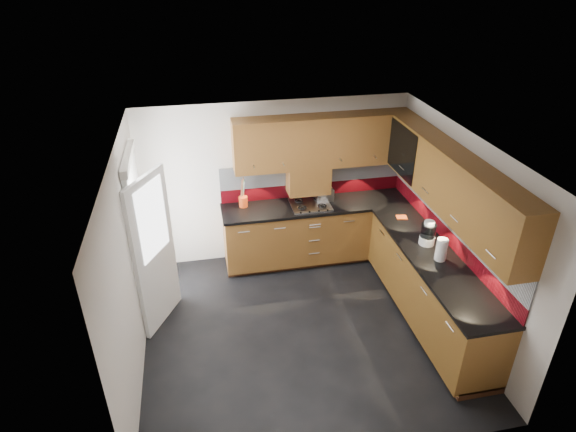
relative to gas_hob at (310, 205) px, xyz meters
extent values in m
cube|color=black|center=(-0.45, -1.47, -0.96)|extent=(4.00, 3.80, 0.02)
cube|color=white|center=(-0.45, -1.47, 1.50)|extent=(4.00, 3.80, 0.10)
cube|color=beige|center=(-0.45, 0.37, 0.25)|extent=(4.00, 0.08, 2.64)
cube|color=beige|center=(-0.45, -3.31, 0.25)|extent=(4.00, 0.08, 2.64)
cube|color=beige|center=(-2.39, -1.47, 0.25)|extent=(0.08, 3.80, 2.64)
cube|color=beige|center=(1.49, -1.47, 0.25)|extent=(0.08, 3.80, 2.64)
cube|color=#5B3914|center=(0.10, 0.03, -0.48)|extent=(2.70, 0.60, 0.95)
cube|color=brown|center=(1.15, -1.57, -0.48)|extent=(0.60, 2.60, 0.95)
cube|color=#442313|center=(0.10, 0.06, -0.90)|extent=(2.70, 0.54, 0.10)
cube|color=#442313|center=(1.18, -1.57, -0.90)|extent=(0.54, 2.60, 0.10)
cube|color=black|center=(0.09, 0.02, -0.03)|extent=(2.72, 0.62, 0.04)
cube|color=black|center=(1.14, -1.59, -0.03)|extent=(0.62, 2.60, 0.04)
cube|color=maroon|center=(0.10, 0.32, 0.09)|extent=(2.70, 0.02, 0.20)
cube|color=silver|center=(0.10, 0.32, 0.36)|extent=(2.70, 0.02, 0.34)
cube|color=maroon|center=(1.44, -1.27, 0.09)|extent=(0.02, 3.20, 0.20)
cube|color=silver|center=(1.44, -1.27, 0.36)|extent=(0.02, 3.20, 0.34)
cube|color=#5B3914|center=(0.20, 0.17, 0.89)|extent=(2.50, 0.33, 0.72)
cube|color=brown|center=(1.28, -1.43, 0.89)|extent=(0.33, 2.87, 0.72)
cube|color=silver|center=(0.05, -0.01, 0.68)|extent=(1.80, 0.01, 0.16)
cube|color=silver|center=(1.11, -1.47, 0.68)|extent=(0.01, 2.00, 0.16)
cube|color=#5B3914|center=(0.00, 0.17, 0.33)|extent=(0.60, 0.33, 0.40)
cube|color=black|center=(1.11, -0.40, 0.89)|extent=(0.01, 0.80, 0.66)
cube|color=#FFD18C|center=(1.42, -0.40, 0.89)|extent=(0.01, 0.76, 0.64)
cube|color=black|center=(1.28, -0.40, 0.91)|extent=(0.29, 0.76, 0.01)
cylinder|color=black|center=(1.28, -0.65, 1.01)|extent=(0.07, 0.07, 0.16)
cylinder|color=black|center=(1.28, -0.50, 1.01)|extent=(0.07, 0.07, 0.16)
cylinder|color=white|center=(1.28, -0.35, 1.01)|extent=(0.07, 0.07, 0.16)
cylinder|color=black|center=(1.28, -0.20, 1.01)|extent=(0.07, 0.07, 0.16)
cube|color=white|center=(-2.31, -0.57, 0.07)|extent=(0.06, 0.95, 2.04)
cube|color=white|center=(-2.13, -0.92, 0.05)|extent=(0.42, 0.73, 1.98)
cube|color=white|center=(-2.10, -0.92, 0.50)|extent=(0.28, 0.50, 0.90)
cube|color=silver|center=(0.00, 0.01, 0.00)|extent=(0.56, 0.48, 0.02)
torus|color=black|center=(-0.14, -0.10, 0.02)|extent=(0.13, 0.13, 0.02)
torus|color=black|center=(0.14, -0.10, 0.02)|extent=(0.13, 0.13, 0.02)
torus|color=black|center=(-0.14, 0.13, 0.02)|extent=(0.13, 0.13, 0.02)
torus|color=black|center=(0.14, 0.13, 0.02)|extent=(0.13, 0.13, 0.02)
cube|color=black|center=(0.00, -0.22, 0.01)|extent=(0.42, 0.04, 0.02)
cylinder|color=#CC3F13|center=(-0.94, 0.16, 0.06)|extent=(0.12, 0.12, 0.15)
cylinder|color=brown|center=(-0.94, 0.18, 0.25)|extent=(0.06, 0.02, 0.31)
cylinder|color=brown|center=(-0.93, 0.18, 0.24)|extent=(0.05, 0.04, 0.29)
cylinder|color=brown|center=(-0.95, 0.18, 0.26)|extent=(0.06, 0.03, 0.33)
cylinder|color=brown|center=(-0.93, 0.17, 0.23)|extent=(0.04, 0.05, 0.27)
cylinder|color=brown|center=(-0.96, 0.18, 0.25)|extent=(0.04, 0.05, 0.30)
cube|color=silver|center=(0.23, 0.13, 0.08)|extent=(0.27, 0.17, 0.18)
cube|color=black|center=(0.23, 0.13, 0.17)|extent=(0.20, 0.03, 0.01)
cube|color=black|center=(0.23, 0.17, 0.17)|extent=(0.20, 0.03, 0.01)
cylinder|color=white|center=(1.17, -1.28, 0.04)|extent=(0.19, 0.19, 0.11)
cylinder|color=black|center=(1.17, -1.28, 0.18)|extent=(0.18, 0.18, 0.17)
cylinder|color=white|center=(1.17, -1.28, 0.28)|extent=(0.13, 0.13, 0.04)
cylinder|color=white|center=(1.17, -1.63, 0.12)|extent=(0.13, 0.13, 0.28)
cube|color=#F4561B|center=(1.14, -0.60, -0.01)|extent=(0.16, 0.15, 0.02)
camera|label=1|loc=(-1.52, -5.91, 3.19)|focal=30.00mm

